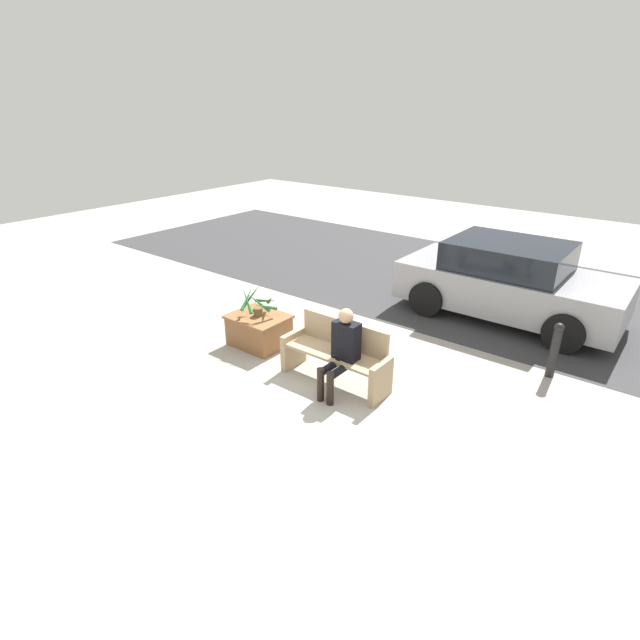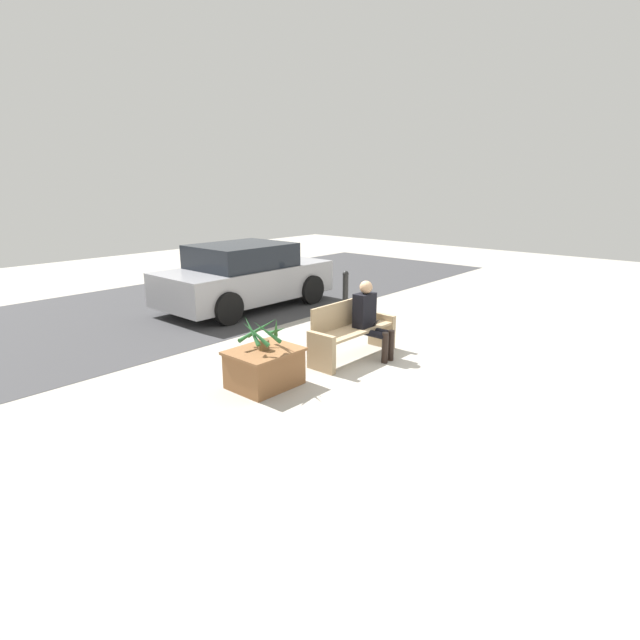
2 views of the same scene
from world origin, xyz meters
name	(u,v)px [view 1 (image 1 of 2)]	position (x,y,z in m)	size (l,w,h in m)	color
ground_plane	(317,400)	(0.00, 0.00, 0.00)	(30.00, 30.00, 0.00)	#9E998E
road_surface	(479,286)	(0.00, 5.85, 0.00)	(20.00, 6.00, 0.01)	#38383A
bench	(337,354)	(-0.11, 0.61, 0.44)	(1.68, 0.51, 0.91)	tan
person_seated	(342,348)	(0.12, 0.41, 0.69)	(0.37, 0.64, 1.25)	black
planter_box	(259,329)	(-1.86, 0.76, 0.29)	(0.95, 0.78, 0.53)	brown
potted_plant	(258,303)	(-1.85, 0.77, 0.76)	(0.60, 0.61, 0.49)	brown
parked_car	(509,281)	(1.01, 4.54, 0.72)	(4.00, 1.98, 1.46)	#99999E
bollard_post	(555,349)	(2.36, 2.70, 0.46)	(0.14, 0.14, 0.88)	black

